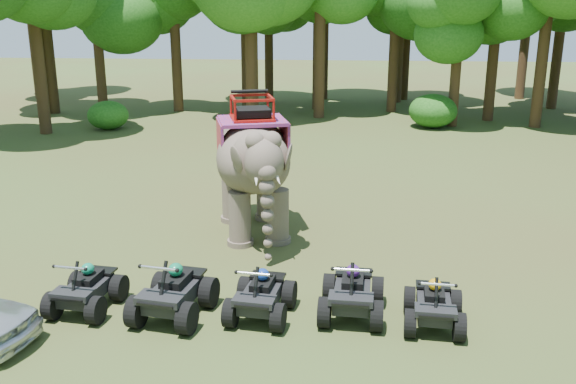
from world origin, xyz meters
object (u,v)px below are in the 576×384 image
(atv_3, at_px, (352,286))
(atv_2, at_px, (261,289))
(elephant, at_px, (253,164))
(atv_0, at_px, (85,283))
(atv_4, at_px, (434,299))
(atv_1, at_px, (173,286))

(atv_3, bearing_deg, atv_2, -170.17)
(atv_3, bearing_deg, elephant, 122.74)
(elephant, xyz_separation_m, atv_0, (-2.86, -4.95, -1.33))
(atv_0, distance_m, atv_4, 7.13)
(atv_0, xyz_separation_m, atv_1, (1.89, -0.15, 0.08))
(atv_0, relative_size, atv_4, 1.03)
(atv_0, xyz_separation_m, atv_4, (7.12, -0.12, -0.02))
(elephant, distance_m, atv_3, 5.60)
(atv_3, height_order, atv_4, atv_3)
(atv_1, bearing_deg, elephant, 89.09)
(elephant, relative_size, atv_4, 2.92)
(atv_4, bearing_deg, atv_1, -174.81)
(elephant, xyz_separation_m, atv_1, (-0.97, -5.10, -1.25))
(atv_2, distance_m, atv_4, 3.46)
(elephant, distance_m, atv_1, 5.34)
(atv_2, relative_size, atv_4, 1.05)
(atv_0, distance_m, atv_1, 1.90)
(elephant, relative_size, atv_3, 2.63)
(elephant, distance_m, atv_4, 6.76)
(elephant, relative_size, atv_0, 2.83)
(atv_2, height_order, atv_3, atv_3)
(elephant, xyz_separation_m, atv_4, (4.26, -5.07, -1.34))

